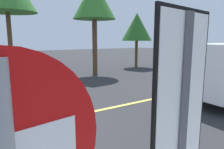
{
  "coord_description": "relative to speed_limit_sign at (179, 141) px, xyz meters",
  "views": [
    {
      "loc": [
        -0.06,
        -5.79,
        2.35
      ],
      "look_at": [
        3.67,
        -0.03,
        1.18
      ],
      "focal_mm": 33.16,
      "sensor_mm": 36.0,
      "label": 1
    }
  ],
  "objects": [
    {
      "name": "speed_limit_sign",
      "position": [
        0.0,
        0.0,
        0.0
      ],
      "size": [
        0.53,
        0.11,
        2.52
      ],
      "color": "#4C4C51",
      "rests_on": "ground_plane"
    },
    {
      "name": "lane_marking_centre",
      "position": [
        2.12,
        5.05,
        -1.76
      ],
      "size": [
        28.0,
        0.16,
        0.01
      ],
      "primitive_type": "cube",
      "color": "#E0D14C"
    },
    {
      "name": "tree_left_verge",
      "position": [
        5.79,
        11.79,
        3.12
      ],
      "size": [
        2.84,
        2.84,
        6.21
      ],
      "color": "#513823",
      "rests_on": "ground_plane"
    },
    {
      "name": "tree_centre_verge",
      "position": [
        10.47,
        13.02,
        1.6
      ],
      "size": [
        2.57,
        2.57,
        4.52
      ],
      "color": "#513823",
      "rests_on": "ground_plane"
    }
  ]
}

